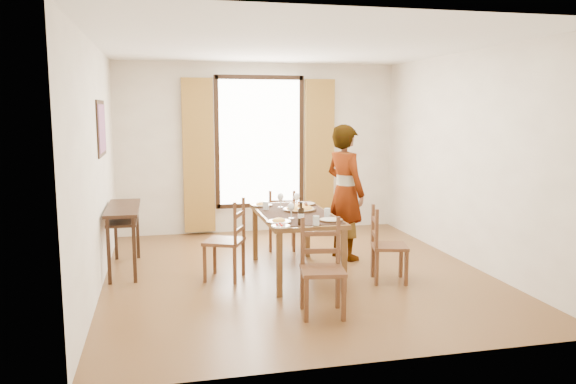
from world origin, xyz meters
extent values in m
plane|color=brown|center=(0.00, 0.00, 0.00)|extent=(5.00, 5.00, 0.00)
cube|color=white|center=(0.00, 2.50, 1.35)|extent=(4.50, 0.10, 2.70)
cube|color=white|center=(0.00, -2.50, 1.35)|extent=(4.50, 0.10, 2.70)
cube|color=white|center=(-2.25, 0.00, 1.35)|extent=(0.10, 5.00, 2.70)
cube|color=white|center=(2.25, 0.00, 1.35)|extent=(0.10, 5.00, 2.70)
cube|color=white|center=(0.00, 0.00, 2.72)|extent=(4.50, 5.00, 0.04)
cube|color=white|center=(0.00, 2.47, 1.45)|extent=(1.30, 0.04, 2.00)
cube|color=olive|center=(-0.98, 2.41, 1.25)|extent=(0.48, 0.10, 2.40)
cube|color=olive|center=(0.98, 2.41, 1.25)|extent=(0.48, 0.10, 2.40)
cube|color=black|center=(-2.24, 0.60, 1.75)|extent=(0.02, 0.86, 0.66)
cube|color=red|center=(-2.23, 0.60, 1.75)|extent=(0.01, 0.76, 0.56)
cube|color=black|center=(-2.03, 0.60, 0.78)|extent=(0.38, 1.20, 0.04)
cube|color=black|center=(-2.03, 0.60, 0.66)|extent=(0.34, 1.10, 0.03)
cube|color=black|center=(-2.17, 0.05, 0.38)|extent=(0.04, 0.04, 0.76)
cube|color=black|center=(-2.17, 1.15, 0.38)|extent=(0.04, 0.04, 0.76)
cube|color=black|center=(-1.89, 0.05, 0.38)|extent=(0.04, 0.04, 0.76)
cube|color=black|center=(-1.89, 1.15, 0.38)|extent=(0.04, 0.04, 0.76)
cube|color=brown|center=(-0.02, -0.04, 0.72)|extent=(0.83, 1.64, 0.05)
cube|color=black|center=(-0.02, -0.04, 0.75)|extent=(0.77, 1.51, 0.01)
cube|color=brown|center=(-0.38, -0.81, 0.35)|extent=(0.06, 0.06, 0.70)
cube|color=brown|center=(-0.38, 0.72, 0.35)|extent=(0.06, 0.06, 0.70)
cube|color=brown|center=(0.33, -0.81, 0.35)|extent=(0.06, 0.06, 0.70)
cube|color=brown|center=(0.33, 0.72, 0.35)|extent=(0.06, 0.06, 0.70)
cube|color=brown|center=(-0.87, -0.03, 0.45)|extent=(0.55, 0.55, 0.04)
cube|color=brown|center=(-0.96, 0.20, 0.22)|extent=(0.04, 0.04, 0.45)
cube|color=brown|center=(-0.64, 0.06, 0.22)|extent=(0.04, 0.04, 0.45)
cube|color=brown|center=(-1.11, -0.12, 0.22)|extent=(0.04, 0.04, 0.45)
cube|color=brown|center=(-0.78, -0.27, 0.22)|extent=(0.04, 0.04, 0.45)
cube|color=brown|center=(-0.63, 0.05, 0.70)|extent=(0.04, 0.04, 0.50)
cube|color=brown|center=(-0.77, -0.27, 0.70)|extent=(0.04, 0.04, 0.50)
cube|color=brown|center=(-0.70, -0.11, 0.60)|extent=(0.17, 0.34, 0.05)
cube|color=brown|center=(-0.70, -0.11, 0.78)|extent=(0.17, 0.34, 0.05)
cube|color=brown|center=(0.09, 1.19, 0.41)|extent=(0.45, 0.45, 0.04)
cube|color=brown|center=(0.28, 1.32, 0.20)|extent=(0.04, 0.04, 0.41)
cube|color=brown|center=(0.22, 1.00, 0.20)|extent=(0.04, 0.04, 0.41)
cube|color=brown|center=(-0.04, 1.38, 0.20)|extent=(0.04, 0.04, 0.41)
cube|color=brown|center=(-0.11, 1.06, 0.20)|extent=(0.04, 0.04, 0.41)
cube|color=brown|center=(0.21, 0.99, 0.64)|extent=(0.03, 0.03, 0.46)
cube|color=brown|center=(-0.11, 1.05, 0.64)|extent=(0.03, 0.03, 0.46)
cube|color=brown|center=(0.05, 1.02, 0.55)|extent=(0.33, 0.09, 0.05)
cube|color=brown|center=(0.05, 1.02, 0.71)|extent=(0.33, 0.09, 0.05)
cube|color=brown|center=(-0.08, -1.42, 0.44)|extent=(0.47, 0.47, 0.04)
cube|color=brown|center=(-0.29, -1.56, 0.22)|extent=(0.04, 0.04, 0.44)
cube|color=brown|center=(-0.23, -1.22, 0.22)|extent=(0.04, 0.04, 0.44)
cube|color=brown|center=(0.06, -1.62, 0.22)|extent=(0.04, 0.04, 0.44)
cube|color=brown|center=(0.12, -1.27, 0.22)|extent=(0.04, 0.04, 0.44)
cube|color=brown|center=(-0.23, -1.21, 0.69)|extent=(0.04, 0.04, 0.49)
cube|color=brown|center=(0.12, -1.26, 0.69)|extent=(0.04, 0.04, 0.49)
cube|color=brown|center=(-0.06, -1.23, 0.59)|extent=(0.35, 0.08, 0.05)
cube|color=brown|center=(-0.06, -1.23, 0.76)|extent=(0.35, 0.08, 0.05)
cube|color=brown|center=(0.97, -0.56, 0.41)|extent=(0.47, 0.47, 0.04)
cube|color=brown|center=(1.09, -0.76, 0.21)|extent=(0.04, 0.04, 0.41)
cube|color=brown|center=(0.77, -0.68, 0.21)|extent=(0.04, 0.04, 0.41)
cube|color=brown|center=(1.17, -0.44, 0.21)|extent=(0.04, 0.04, 0.41)
cube|color=brown|center=(0.85, -0.36, 0.21)|extent=(0.04, 0.04, 0.41)
cube|color=brown|center=(0.76, -0.68, 0.65)|extent=(0.03, 0.03, 0.46)
cube|color=brown|center=(0.84, -0.36, 0.65)|extent=(0.03, 0.03, 0.46)
cube|color=brown|center=(0.80, -0.52, 0.55)|extent=(0.10, 0.33, 0.05)
cube|color=brown|center=(0.80, -0.52, 0.72)|extent=(0.10, 0.33, 0.05)
imported|color=#999BA1|center=(0.80, 0.54, 0.89)|extent=(0.96, 0.90, 1.78)
cylinder|color=silver|center=(0.27, -0.38, 0.81)|extent=(0.07, 0.07, 0.10)
cylinder|color=silver|center=(-0.32, 0.25, 0.81)|extent=(0.07, 0.07, 0.10)
cylinder|color=silver|center=(0.02, -0.80, 0.81)|extent=(0.07, 0.07, 0.10)
camera|label=1|loc=(-1.58, -6.42, 1.98)|focal=35.00mm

